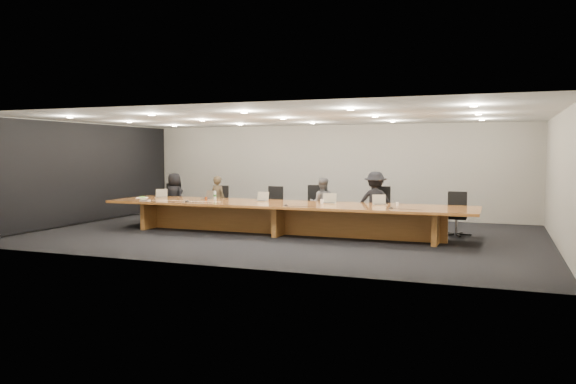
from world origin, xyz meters
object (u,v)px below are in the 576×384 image
at_px(conference_table, 284,213).
at_px(chair_mid_left, 271,206).
at_px(chair_far_right, 457,214).
at_px(av_box, 145,200).
at_px(water_bottle, 215,196).
at_px(mic_left, 187,201).
at_px(amber_mug, 206,199).
at_px(mic_center, 286,205).
at_px(laptop_e, 380,200).
at_px(laptop_d, 329,198).
at_px(paper_cup_far, 397,204).
at_px(chair_left, 218,204).
at_px(person_d, 375,202).
at_px(laptop_a, 161,193).
at_px(chair_far_left, 170,202).
at_px(chair_mid_right, 315,206).
at_px(person_b, 218,200).
at_px(person_a, 174,197).
at_px(laptop_c, 261,196).
at_px(mic_right, 391,208).
at_px(person_c, 322,203).
at_px(paper_cup_near, 322,202).
at_px(laptop_b, 207,195).
at_px(chair_right, 380,209).

relative_size(conference_table, chair_mid_left, 8.29).
distance_m(chair_far_right, av_box, 7.63).
relative_size(water_bottle, mic_left, 1.61).
xyz_separation_m(amber_mug, mic_center, (2.45, -0.68, -0.03)).
distance_m(laptop_e, mic_center, 2.20).
height_order(laptop_d, paper_cup_far, laptop_d).
relative_size(chair_left, person_d, 0.71).
bearing_deg(laptop_a, chair_far_left, 83.47).
distance_m(chair_mid_right, chair_far_right, 3.55).
relative_size(conference_table, paper_cup_far, 103.54).
xyz_separation_m(person_b, laptop_d, (3.50, -0.99, 0.21)).
bearing_deg(person_a, laptop_c, 179.68).
height_order(av_box, mic_left, same).
height_order(laptop_a, mic_right, laptop_a).
height_order(person_a, amber_mug, person_a).
bearing_deg(mic_center, laptop_e, 26.04).
bearing_deg(person_c, chair_mid_right, -48.01).
bearing_deg(paper_cup_near, chair_mid_right, 114.76).
bearing_deg(laptop_c, chair_mid_left, 102.21).
xyz_separation_m(laptop_b, mic_center, (2.54, -0.88, -0.11)).
xyz_separation_m(paper_cup_near, mic_center, (-0.63, -0.75, -0.04)).
height_order(chair_right, mic_left, chair_right).
distance_m(chair_mid_right, mic_center, 1.95).
xyz_separation_m(conference_table, laptop_e, (2.26, 0.37, 0.35)).
distance_m(person_b, laptop_e, 4.79).
height_order(laptop_a, paper_cup_far, laptop_a).
bearing_deg(laptop_e, laptop_b, 159.41).
height_order(mic_left, mic_right, mic_left).
bearing_deg(person_d, chair_mid_left, -9.17).
xyz_separation_m(chair_far_right, laptop_a, (-7.60, -0.84, 0.34)).
height_order(chair_mid_right, person_b, person_b).
distance_m(person_d, av_box, 5.76).
bearing_deg(laptop_b, laptop_a, -158.17).
bearing_deg(mic_left, chair_far_right, 15.21).
distance_m(laptop_d, av_box, 4.63).
bearing_deg(laptop_d, conference_table, -175.46).
height_order(chair_left, mic_right, chair_left).
height_order(person_c, laptop_c, person_c).
xyz_separation_m(laptop_d, mic_right, (1.60, -0.68, -0.11)).
xyz_separation_m(conference_table, person_a, (-3.85, 1.28, 0.17)).
distance_m(person_d, laptop_e, 0.82).
relative_size(paper_cup_near, mic_left, 0.76).
bearing_deg(person_d, conference_table, 22.81).
bearing_deg(mic_right, mic_center, -175.23).
height_order(chair_mid_right, mic_center, chair_mid_right).
distance_m(paper_cup_near, mic_center, 0.98).
xyz_separation_m(person_a, mic_left, (1.49, -1.80, 0.07)).
height_order(conference_table, mic_left, mic_left).
distance_m(chair_mid_right, laptop_b, 2.84).
height_order(person_b, amber_mug, person_b).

